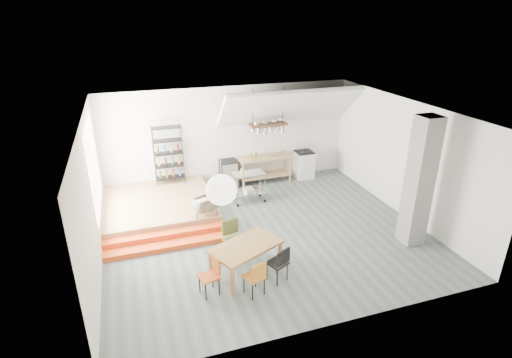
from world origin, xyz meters
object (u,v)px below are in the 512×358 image
object	(u,v)px
stove	(303,164)
mini_fridge	(228,174)
dining_table	(246,248)
rolling_cart	(249,183)

from	to	relation	value
stove	mini_fridge	size ratio (longest dim) A/B	1.32
dining_table	mini_fridge	distance (m)	4.79
dining_table	rolling_cart	world-z (taller)	rolling_cart
dining_table	rolling_cart	xyz separation A→B (m)	(1.14, 3.42, -0.05)
mini_fridge	dining_table	bearing A→B (deg)	-100.14
rolling_cart	stove	bearing A→B (deg)	26.76
rolling_cart	mini_fridge	xyz separation A→B (m)	(-0.30, 1.29, -0.15)
dining_table	stove	bearing A→B (deg)	28.71
stove	rolling_cart	size ratio (longest dim) A/B	1.24
dining_table	rolling_cart	distance (m)	3.61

